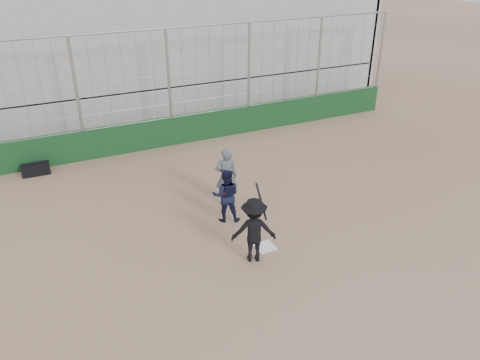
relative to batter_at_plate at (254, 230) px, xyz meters
name	(u,v)px	position (x,y,z in m)	size (l,w,h in m)	color
ground	(265,247)	(0.45, 0.28, -0.78)	(90.00, 90.00, 0.00)	brown
home_plate	(265,247)	(0.45, 0.28, -0.77)	(0.44, 0.44, 0.02)	white
backstop	(172,119)	(0.45, 7.28, 0.18)	(18.10, 0.25, 4.04)	#103317
bleachers	(132,37)	(0.45, 12.23, 2.14)	(20.25, 6.70, 6.98)	gray
batter_at_plate	(254,230)	(0.00, 0.00, 0.00)	(1.15, 0.90, 1.73)	black
catcher_crouched	(226,204)	(0.10, 1.77, -0.28)	(0.88, 0.81, 1.01)	black
umpire	(226,179)	(0.47, 2.59, -0.03)	(0.60, 0.40, 1.49)	#49525C
equipment_bag	(36,169)	(-4.16, 6.75, -0.60)	(0.83, 0.37, 0.39)	black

